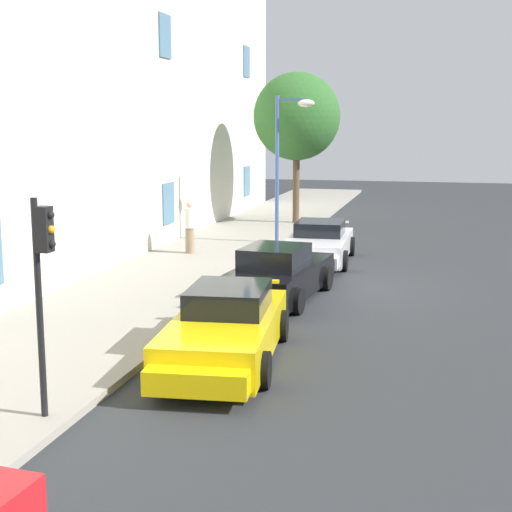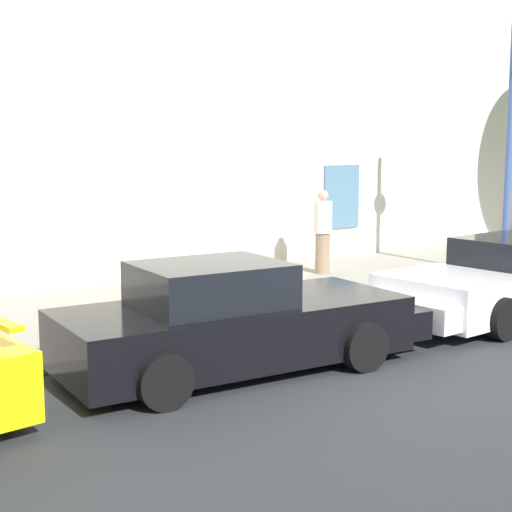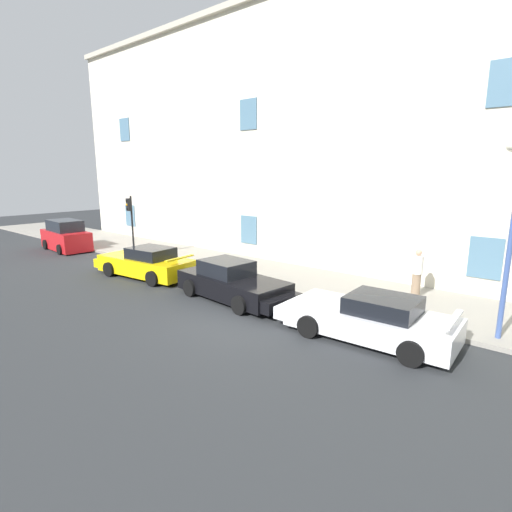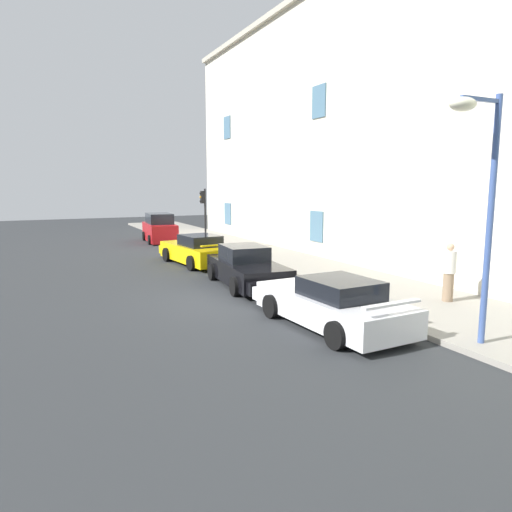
% 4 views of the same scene
% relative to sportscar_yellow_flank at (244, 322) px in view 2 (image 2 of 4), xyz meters
% --- Properties ---
extents(ground_plane, '(80.00, 80.00, 0.00)m').
position_rel_sportscar_yellow_flank_xyz_m(ground_plane, '(1.35, -1.31, -0.61)').
color(ground_plane, '#2B2D30').
extents(sidewalk, '(60.00, 4.48, 0.14)m').
position_rel_sportscar_yellow_flank_xyz_m(sidewalk, '(1.35, 3.49, -0.54)').
color(sidewalk, gray).
rests_on(sidewalk, ground).
extents(sportscar_yellow_flank, '(5.04, 2.37, 1.42)m').
position_rel_sportscar_yellow_flank_xyz_m(sportscar_yellow_flank, '(0.00, 0.00, 0.00)').
color(sportscar_yellow_flank, black).
rests_on(sportscar_yellow_flank, ground).
extents(sportscar_white_middle, '(5.05, 2.26, 1.30)m').
position_rel_sportscar_yellow_flank_xyz_m(sportscar_white_middle, '(5.11, -0.14, -0.03)').
color(sportscar_white_middle, white).
rests_on(sportscar_white_middle, ground).
extents(pedestrian_admiring, '(0.48, 0.48, 1.76)m').
position_rel_sportscar_yellow_flank_xyz_m(pedestrian_admiring, '(5.09, 4.24, 0.43)').
color(pedestrian_admiring, '#8C7259').
rests_on(pedestrian_admiring, sidewalk).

